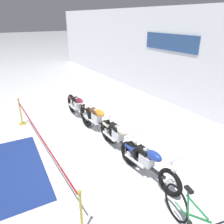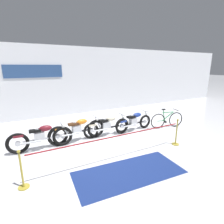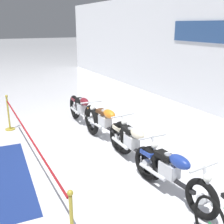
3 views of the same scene
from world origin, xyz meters
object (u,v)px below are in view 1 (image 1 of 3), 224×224
motorcycle_blue_3 (148,163)px  stanchion_mid_left (82,220)px  motorcycle_orange_1 (97,120)px  motorcycle_cream_2 (119,137)px  bicycle (193,223)px  stanchion_far_left (30,124)px  floor_banner (16,169)px  motorcycle_maroon_0 (78,108)px

motorcycle_blue_3 → stanchion_mid_left: stanchion_mid_left is taller
motorcycle_blue_3 → stanchion_mid_left: (0.56, -2.06, -0.10)m
motorcycle_orange_1 → motorcycle_cream_2: size_ratio=1.10×
bicycle → stanchion_far_left: size_ratio=0.32×
motorcycle_cream_2 → floor_banner: size_ratio=0.69×
motorcycle_orange_1 → stanchion_mid_left: size_ratio=2.30×
motorcycle_maroon_0 → motorcycle_blue_3: (4.16, 0.02, -0.02)m
motorcycle_orange_1 → stanchion_far_left: size_ratio=0.45×
motorcycle_blue_3 → bicycle: size_ratio=1.20×
stanchion_far_left → motorcycle_blue_3: bearing=32.1°
motorcycle_maroon_0 → stanchion_far_left: bearing=-66.7°
motorcycle_orange_1 → motorcycle_cream_2: bearing=-0.1°
stanchion_far_left → stanchion_mid_left: bearing=0.0°
stanchion_mid_left → bicycle: bearing=55.1°
motorcycle_maroon_0 → motorcycle_orange_1: bearing=3.3°
motorcycle_maroon_0 → motorcycle_blue_3: bearing=0.3°
bicycle → stanchion_far_left: 5.26m
bicycle → stanchion_far_left: bearing=-161.8°
motorcycle_maroon_0 → stanchion_mid_left: bearing=-23.3°
motorcycle_maroon_0 → motorcycle_cream_2: bearing=1.6°
bicycle → floor_banner: bearing=-148.2°
motorcycle_cream_2 → stanchion_mid_left: (1.96, -2.12, -0.11)m
motorcycle_orange_1 → motorcycle_blue_3: (2.74, -0.06, -0.03)m
motorcycle_maroon_0 → floor_banner: bearing=-53.6°
motorcycle_cream_2 → motorcycle_blue_3: bearing=-2.5°
motorcycle_blue_3 → floor_banner: motorcycle_blue_3 is taller
motorcycle_orange_1 → floor_banner: motorcycle_orange_1 is taller
bicycle → floor_banner: (-3.83, -2.37, -0.40)m
bicycle → stanchion_mid_left: (-1.14, -1.64, -0.05)m
motorcycle_maroon_0 → motorcycle_blue_3: motorcycle_maroon_0 is taller
motorcycle_cream_2 → stanchion_mid_left: size_ratio=2.09×
motorcycle_maroon_0 → bicycle: bicycle is taller
floor_banner → bicycle: bearing=35.7°
motorcycle_blue_3 → bicycle: 1.76m
motorcycle_orange_1 → motorcycle_blue_3: bearing=-1.3°
motorcycle_orange_1 → motorcycle_blue_3: 2.74m
motorcycle_blue_3 → floor_banner: 3.53m
motorcycle_blue_3 → stanchion_far_left: size_ratio=0.38×
floor_banner → motorcycle_orange_1: bearing=106.2°
motorcycle_orange_1 → motorcycle_cream_2: (1.34, -0.00, -0.02)m
motorcycle_maroon_0 → motorcycle_blue_3: 4.16m
motorcycle_blue_3 → stanchion_mid_left: size_ratio=1.99×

